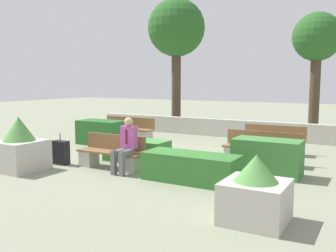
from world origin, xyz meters
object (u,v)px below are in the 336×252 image
at_px(planter_corner_right, 255,193).
at_px(tree_leftmost, 176,30).
at_px(tree_center_left, 317,41).
at_px(bench_left_side, 273,143).
at_px(bench_back, 261,151).
at_px(bench_front, 111,156).
at_px(person_seated_man, 126,142).
at_px(planter_corner_left, 20,147).
at_px(bench_right_side, 127,131).
at_px(suitcase, 61,153).

height_order(planter_corner_right, tree_leftmost, tree_leftmost).
height_order(tree_leftmost, tree_center_left, tree_leftmost).
relative_size(bench_left_side, bench_back, 0.92).
bearing_deg(tree_leftmost, planter_corner_right, -55.38).
bearing_deg(planter_corner_right, bench_front, 157.56).
height_order(bench_left_side, person_seated_man, person_seated_man).
bearing_deg(person_seated_man, tree_center_left, 71.02).
bearing_deg(tree_center_left, planter_corner_right, -86.05).
height_order(bench_left_side, tree_center_left, tree_center_left).
relative_size(tree_leftmost, tree_center_left, 1.21).
bearing_deg(planter_corner_left, planter_corner_right, -4.66).
bearing_deg(bench_front, tree_leftmost, 106.90).
xyz_separation_m(bench_right_side, planter_corner_right, (6.63, -5.75, 0.12)).
height_order(bench_front, planter_corner_right, planter_corner_right).
distance_m(bench_right_side, bench_back, 5.75).
xyz_separation_m(bench_right_side, tree_center_left, (5.93, 4.43, 3.41)).
xyz_separation_m(bench_front, bench_back, (3.14, 2.47, 0.01)).
height_order(bench_front, bench_right_side, same).
xyz_separation_m(bench_back, tree_center_left, (0.39, 5.97, 3.42)).
bearing_deg(tree_leftmost, tree_center_left, 5.82).
distance_m(bench_front, planter_corner_left, 2.24).
distance_m(bench_left_side, bench_right_side, 5.44).
relative_size(bench_right_side, planter_corner_right, 2.04).
bearing_deg(bench_left_side, tree_leftmost, 141.97).
height_order(planter_corner_left, tree_leftmost, tree_leftmost).
bearing_deg(planter_corner_right, planter_corner_left, 175.34).
distance_m(suitcase, tree_center_left, 10.62).
bearing_deg(suitcase, bench_right_side, 102.39).
height_order(bench_right_side, bench_back, same).
xyz_separation_m(suitcase, tree_leftmost, (-0.92, 8.12, 4.18)).
distance_m(bench_back, person_seated_man, 3.67).
relative_size(person_seated_man, tree_leftmost, 0.23).
bearing_deg(planter_corner_right, suitcase, 165.55).
height_order(suitcase, tree_leftmost, tree_leftmost).
bearing_deg(planter_corner_left, suitcase, 68.17).
xyz_separation_m(bench_back, planter_corner_left, (-4.99, -3.72, 0.24)).
distance_m(bench_front, person_seated_man, 0.73).
relative_size(bench_back, tree_leftmost, 0.35).
bearing_deg(tree_center_left, bench_right_side, -143.23).
xyz_separation_m(planter_corner_right, tree_leftmost, (-6.62, 9.58, 4.03)).
xyz_separation_m(bench_front, planter_corner_right, (4.24, -1.75, 0.13)).
distance_m(bench_front, planter_corner_right, 4.59).
distance_m(bench_front, bench_left_side, 5.07).
xyz_separation_m(bench_left_side, tree_leftmost, (-5.42, 3.78, 4.16)).
relative_size(bench_back, person_seated_man, 1.55).
bearing_deg(bench_back, planter_corner_right, -77.95).
relative_size(bench_front, suitcase, 2.21).
bearing_deg(person_seated_man, planter_corner_left, -155.34).
relative_size(planter_corner_right, tree_center_left, 0.22).
bearing_deg(bench_right_side, bench_left_side, 2.15).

